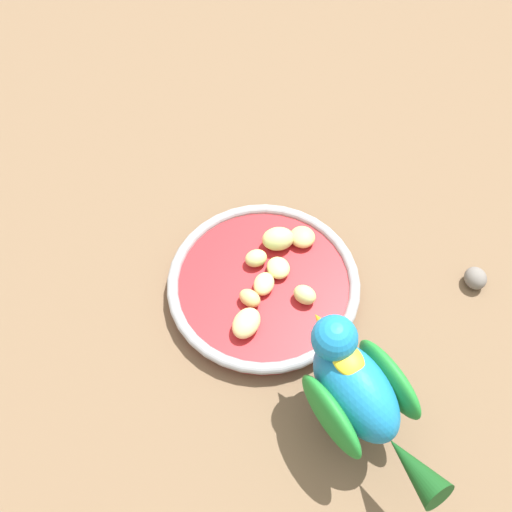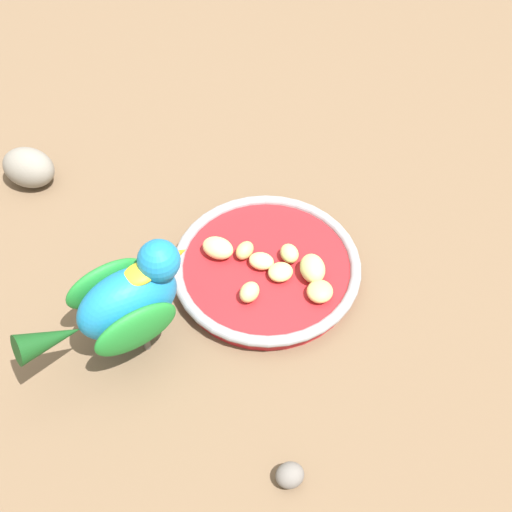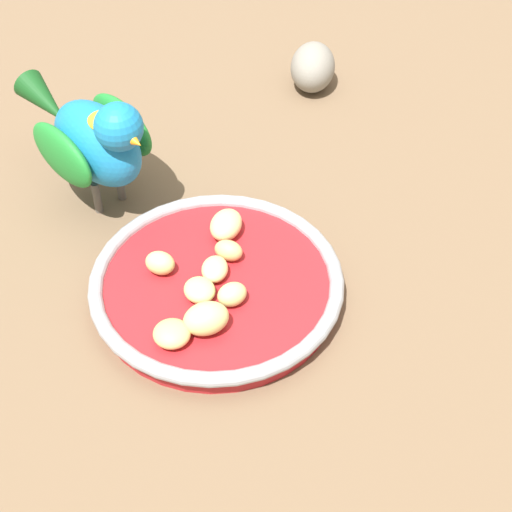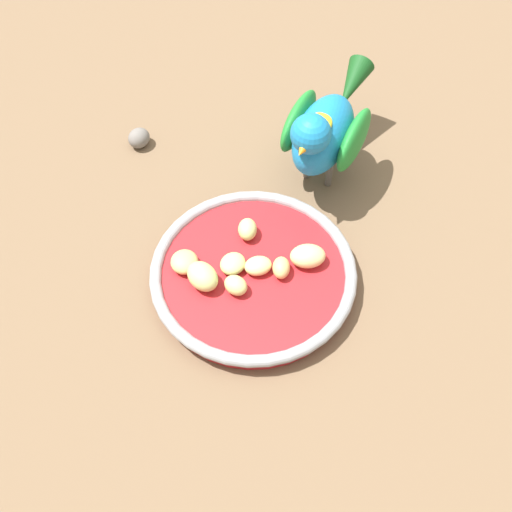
% 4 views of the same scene
% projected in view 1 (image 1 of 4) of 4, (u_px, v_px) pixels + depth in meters
% --- Properties ---
extents(ground_plane, '(4.00, 4.00, 0.00)m').
position_uv_depth(ground_plane, '(256.00, 308.00, 0.73)').
color(ground_plane, brown).
extents(feeding_bowl, '(0.23, 0.23, 0.03)m').
position_uv_depth(feeding_bowl, '(264.00, 285.00, 0.73)').
color(feeding_bowl, '#AD1E23').
rests_on(feeding_bowl, ground_plane).
extents(apple_piece_0, '(0.03, 0.03, 0.02)m').
position_uv_depth(apple_piece_0, '(278.00, 268.00, 0.72)').
color(apple_piece_0, '#C6D17A').
rests_on(apple_piece_0, feeding_bowl).
extents(apple_piece_1, '(0.04, 0.03, 0.02)m').
position_uv_depth(apple_piece_1, '(305.00, 295.00, 0.70)').
color(apple_piece_1, '#C6D17A').
rests_on(apple_piece_1, feeding_bowl).
extents(apple_piece_2, '(0.04, 0.05, 0.03)m').
position_uv_depth(apple_piece_2, '(278.00, 239.00, 0.74)').
color(apple_piece_2, '#C6D17A').
rests_on(apple_piece_2, feeding_bowl).
extents(apple_piece_3, '(0.03, 0.03, 0.02)m').
position_uv_depth(apple_piece_3, '(250.00, 297.00, 0.70)').
color(apple_piece_3, tan).
rests_on(apple_piece_3, feeding_bowl).
extents(apple_piece_4, '(0.04, 0.04, 0.02)m').
position_uv_depth(apple_piece_4, '(264.00, 284.00, 0.71)').
color(apple_piece_4, '#E5C67F').
rests_on(apple_piece_4, feeding_bowl).
extents(apple_piece_5, '(0.02, 0.03, 0.02)m').
position_uv_depth(apple_piece_5, '(256.00, 258.00, 0.73)').
color(apple_piece_5, '#C6D17A').
rests_on(apple_piece_5, feeding_bowl).
extents(apple_piece_6, '(0.05, 0.05, 0.02)m').
position_uv_depth(apple_piece_6, '(246.00, 323.00, 0.68)').
color(apple_piece_6, '#E5C67F').
rests_on(apple_piece_6, feeding_bowl).
extents(apple_piece_7, '(0.04, 0.04, 0.02)m').
position_uv_depth(apple_piece_7, '(302.00, 237.00, 0.75)').
color(apple_piece_7, tan).
rests_on(apple_piece_7, feeding_bowl).
extents(parrot, '(0.20, 0.11, 0.14)m').
position_uv_depth(parrot, '(358.00, 391.00, 0.59)').
color(parrot, '#59544C').
rests_on(parrot, ground_plane).
extents(pebble_0, '(0.03, 0.03, 0.03)m').
position_uv_depth(pebble_0, '(475.00, 278.00, 0.73)').
color(pebble_0, slate).
rests_on(pebble_0, ground_plane).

